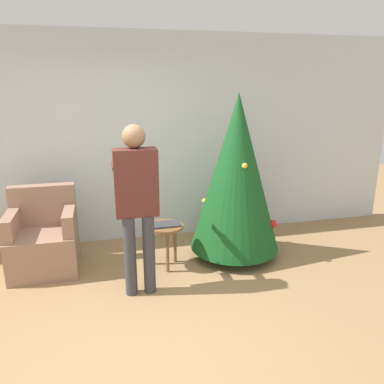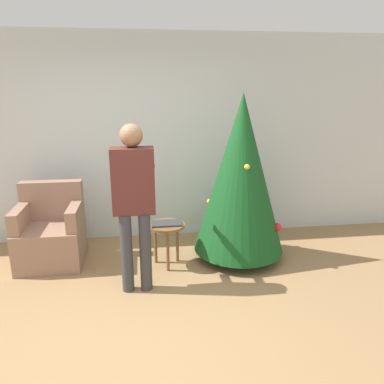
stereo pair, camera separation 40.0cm
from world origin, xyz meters
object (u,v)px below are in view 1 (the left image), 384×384
Objects in this scene: christmas_tree at (236,174)px; armchair at (44,241)px; person_standing at (137,196)px; side_stool at (165,232)px.

christmas_tree reaches higher than armchair.
person_standing is at bearing -155.71° from christmas_tree.
christmas_tree is 1.16× the size of person_standing.
armchair is 0.55× the size of person_standing.
side_stool is (0.34, 0.45, -0.59)m from person_standing.
christmas_tree reaches higher than person_standing.
armchair is 1.84× the size of side_stool.
side_stool is at bearing 52.95° from person_standing.
armchair is 1.40m from person_standing.
armchair is at bearing 169.31° from side_stool.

